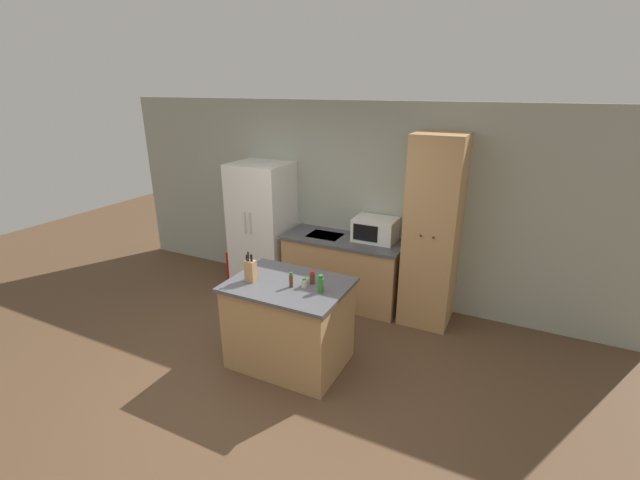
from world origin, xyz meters
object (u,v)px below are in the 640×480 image
refrigerator (263,226)px  microwave (375,229)px  pantry_cabinet (433,232)px  spice_bottle_tall_dark (291,280)px  fire_extinguisher (231,266)px  spice_bottle_green_herb (312,278)px  spice_bottle_short_red (321,284)px  knife_block (251,270)px  spice_bottle_amber_oil (304,283)px

refrigerator → microwave: (1.63, 0.12, 0.15)m
pantry_cabinet → spice_bottle_tall_dark: bearing=-122.4°
refrigerator → fire_extinguisher: refrigerator is taller
microwave → spice_bottle_green_herb: microwave is taller
refrigerator → spice_bottle_short_red: 2.27m
pantry_cabinet → microwave: pantry_cabinet is taller
pantry_cabinet → spice_bottle_tall_dark: 1.89m
spice_bottle_tall_dark → fire_extinguisher: 2.49m
pantry_cabinet → spice_bottle_tall_dark: (-1.01, -1.59, -0.16)m
pantry_cabinet → spice_bottle_short_red: bearing=-114.3°
pantry_cabinet → microwave: bearing=172.9°
spice_bottle_green_herb → pantry_cabinet: bearing=59.1°
microwave → spice_bottle_green_herb: (-0.12, -1.53, -0.07)m
refrigerator → pantry_cabinet: size_ratio=0.78×
knife_block → spice_bottle_tall_dark: bearing=7.6°
knife_block → spice_bottle_green_herb: knife_block is taller
microwave → spice_bottle_short_red: microwave is taller
spice_bottle_green_herb → microwave: bearing=85.6°
fire_extinguisher → knife_block: bearing=-45.7°
refrigerator → spice_bottle_tall_dark: size_ratio=11.48×
spice_bottle_short_red → fire_extinguisher: spice_bottle_short_red is taller
pantry_cabinet → spice_bottle_green_herb: pantry_cabinet is taller
refrigerator → fire_extinguisher: 0.86m
fire_extinguisher → spice_bottle_amber_oil: bearing=-34.6°
microwave → spice_bottle_amber_oil: (-0.15, -1.63, -0.08)m
knife_block → fire_extinguisher: 2.23m
pantry_cabinet → spice_bottle_short_red: pantry_cabinet is taller
refrigerator → spice_bottle_amber_oil: refrigerator is taller
microwave → knife_block: size_ratio=1.68×
microwave → fire_extinguisher: (-2.16, -0.26, -0.82)m
spice_bottle_short_red → spice_bottle_green_herb: size_ratio=1.31×
pantry_cabinet → spice_bottle_amber_oil: size_ratio=23.92×
fire_extinguisher → pantry_cabinet: bearing=3.2°
spice_bottle_tall_dark → spice_bottle_amber_oil: bearing=24.5°
microwave → spice_bottle_tall_dark: size_ratio=3.43×
refrigerator → spice_bottle_amber_oil: bearing=-45.6°
refrigerator → spice_bottle_short_red: refrigerator is taller
microwave → knife_block: bearing=-111.9°
spice_bottle_tall_dark → spice_bottle_short_red: 0.31m
microwave → spice_bottle_tall_dark: 1.71m
fire_extinguisher → spice_bottle_green_herb: bearing=-32.0°
knife_block → spice_bottle_green_herb: size_ratio=2.39×
microwave → spice_bottle_green_herb: bearing=-94.4°
pantry_cabinet → spice_bottle_green_herb: size_ratio=17.25×
microwave → spice_bottle_amber_oil: bearing=-95.4°
knife_block → pantry_cabinet: bearing=48.9°
microwave → spice_bottle_short_red: size_ratio=3.06×
microwave → spice_bottle_amber_oil: size_ratio=5.56×
knife_block → spice_bottle_short_red: size_ratio=1.83×
microwave → spice_bottle_green_herb: size_ratio=4.01×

